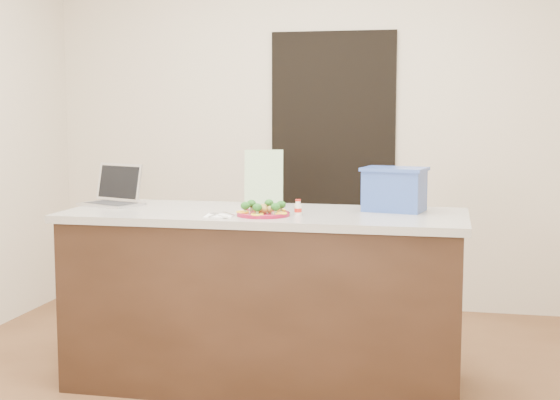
% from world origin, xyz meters
% --- Properties ---
extents(room_shell, '(4.00, 4.00, 4.00)m').
position_xyz_m(room_shell, '(0.00, 0.00, 1.62)').
color(room_shell, white).
rests_on(room_shell, ground).
extents(doorway, '(0.90, 0.02, 2.00)m').
position_xyz_m(doorway, '(0.10, 1.98, 1.00)').
color(doorway, black).
rests_on(doorway, ground).
extents(island, '(2.06, 0.76, 0.92)m').
position_xyz_m(island, '(0.00, 0.25, 0.46)').
color(island, black).
rests_on(island, ground).
extents(plate, '(0.26, 0.26, 0.02)m').
position_xyz_m(plate, '(0.03, 0.10, 0.93)').
color(plate, maroon).
rests_on(plate, island).
extents(meatballs, '(0.11, 0.10, 0.04)m').
position_xyz_m(meatballs, '(0.03, 0.09, 0.96)').
color(meatballs, olive).
rests_on(meatballs, plate).
extents(broccoli, '(0.21, 0.23, 0.04)m').
position_xyz_m(broccoli, '(0.03, 0.10, 0.97)').
color(broccoli, '#134512').
rests_on(broccoli, plate).
extents(pepper_rings, '(0.26, 0.25, 0.01)m').
position_xyz_m(pepper_rings, '(0.03, 0.10, 0.94)').
color(pepper_rings, yellow).
rests_on(pepper_rings, plate).
extents(napkin, '(0.15, 0.15, 0.01)m').
position_xyz_m(napkin, '(-0.17, 0.03, 0.92)').
color(napkin, silver).
rests_on(napkin, island).
extents(fork, '(0.03, 0.14, 0.00)m').
position_xyz_m(fork, '(-0.19, 0.03, 0.93)').
color(fork, '#ABACB0').
rests_on(fork, napkin).
extents(knife, '(0.08, 0.18, 0.01)m').
position_xyz_m(knife, '(-0.14, 0.01, 0.93)').
color(knife, white).
rests_on(knife, napkin).
extents(yogurt_bottle, '(0.04, 0.04, 0.08)m').
position_xyz_m(yogurt_bottle, '(0.20, 0.15, 0.95)').
color(yogurt_bottle, beige).
rests_on(yogurt_bottle, island).
extents(laptop, '(0.37, 0.35, 0.22)m').
position_xyz_m(laptop, '(-0.88, 0.38, 0.98)').
color(laptop, '#BABABF').
rests_on(laptop, island).
extents(leaflet, '(0.22, 0.08, 0.30)m').
position_xyz_m(leaflet, '(-0.07, 0.54, 1.07)').
color(leaflet, silver).
rests_on(leaflet, island).
extents(blue_box, '(0.36, 0.29, 0.23)m').
position_xyz_m(blue_box, '(0.65, 0.41, 1.03)').
color(blue_box, '#294494').
rests_on(blue_box, island).
extents(chair, '(0.42, 0.42, 0.84)m').
position_xyz_m(chair, '(-0.03, 1.14, 0.48)').
color(chair, black).
rests_on(chair, ground).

